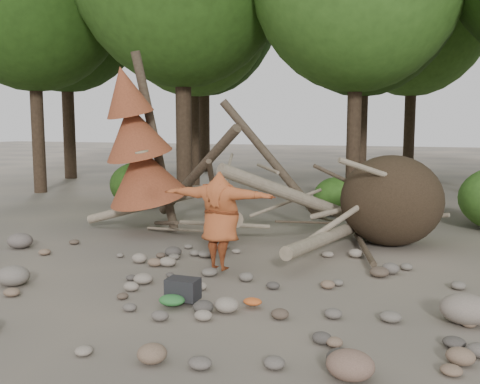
% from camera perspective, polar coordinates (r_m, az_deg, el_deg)
% --- Properties ---
extents(ground, '(120.00, 120.00, 0.00)m').
position_cam_1_polar(ground, '(8.78, -4.48, -10.22)').
color(ground, '#514C44').
rests_on(ground, ground).
extents(deadfall_pile, '(8.55, 5.24, 3.30)m').
position_cam_1_polar(deadfall_pile, '(12.03, 13.04, -0.99)').
color(deadfall_pile, '#332619').
rests_on(deadfall_pile, ground).
extents(dead_conifer, '(2.06, 2.16, 4.35)m').
position_cam_1_polar(dead_conifer, '(12.84, -10.78, 4.78)').
color(dead_conifer, '#4C3F30').
rests_on(dead_conifer, ground).
extents(bush_left, '(1.80, 1.80, 1.44)m').
position_cam_1_polar(bush_left, '(17.45, -10.80, 0.80)').
color(bush_left, '#254913').
rests_on(bush_left, ground).
extents(bush_mid, '(1.40, 1.40, 1.12)m').
position_cam_1_polar(bush_mid, '(15.76, 10.36, -0.45)').
color(bush_mid, '#305C1A').
rests_on(bush_mid, ground).
extents(frisbee_thrower, '(2.65, 0.74, 2.11)m').
position_cam_1_polar(frisbee_thrower, '(9.38, -2.14, -3.08)').
color(frisbee_thrower, '#A24A24').
rests_on(frisbee_thrower, ground).
extents(backpack, '(0.48, 0.32, 0.31)m').
position_cam_1_polar(backpack, '(8.07, -6.10, -10.64)').
color(backpack, black).
rests_on(backpack, ground).
extents(cloth_green, '(0.39, 0.32, 0.15)m').
position_cam_1_polar(cloth_green, '(7.90, -7.28, -11.72)').
color(cloth_green, '#2A692E').
rests_on(cloth_green, ground).
extents(cloth_orange, '(0.28, 0.23, 0.10)m').
position_cam_1_polar(cloth_orange, '(7.85, 1.35, -11.95)').
color(cloth_orange, '#C25421').
rests_on(cloth_orange, ground).
extents(boulder_front_left, '(0.55, 0.50, 0.33)m').
position_cam_1_polar(boulder_front_left, '(9.61, -23.05, -8.22)').
color(boulder_front_left, slate).
rests_on(boulder_front_left, ground).
extents(boulder_front_right, '(0.51, 0.46, 0.30)m').
position_cam_1_polar(boulder_front_right, '(5.93, 11.68, -17.62)').
color(boulder_front_right, '#7B5D4D').
rests_on(boulder_front_right, ground).
extents(boulder_mid_right, '(0.67, 0.60, 0.40)m').
position_cam_1_polar(boulder_mid_right, '(7.83, 22.96, -11.43)').
color(boulder_mid_right, gray).
rests_on(boulder_mid_right, ground).
extents(boulder_mid_left, '(0.55, 0.49, 0.33)m').
position_cam_1_polar(boulder_mid_left, '(12.38, -22.41, -4.82)').
color(boulder_mid_left, '#655B55').
rests_on(boulder_mid_left, ground).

